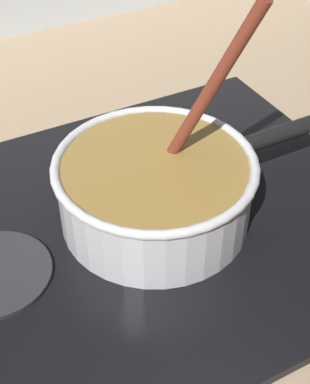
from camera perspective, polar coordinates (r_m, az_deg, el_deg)
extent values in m
cube|color=#9E8466|center=(0.59, 5.94, -17.29)|extent=(2.40, 1.60, 0.04)
cube|color=black|center=(0.69, 0.00, -2.96)|extent=(0.56, 0.48, 0.01)
torus|color=#592D0C|center=(0.68, 0.00, -2.35)|extent=(0.20, 0.20, 0.01)
cylinder|color=silver|center=(0.65, 0.00, 0.00)|extent=(0.22, 0.22, 0.08)
cylinder|color=olive|center=(0.65, 0.00, 0.27)|extent=(0.21, 0.21, 0.08)
torus|color=silver|center=(0.63, 0.00, 2.82)|extent=(0.23, 0.23, 0.01)
cylinder|color=black|center=(0.72, 12.67, 5.80)|extent=(0.13, 0.02, 0.02)
cylinder|color=#EDD88C|center=(0.60, -1.69, -0.22)|extent=(0.03, 0.03, 0.01)
cylinder|color=#EDD88C|center=(0.60, 5.09, -1.13)|extent=(0.03, 0.03, 0.01)
cylinder|color=#EDD88C|center=(0.65, 0.69, 2.92)|extent=(0.03, 0.03, 0.01)
cylinder|color=beige|center=(0.69, 3.29, 5.49)|extent=(0.03, 0.03, 0.01)
cylinder|color=#EDD88C|center=(0.63, 5.02, 1.67)|extent=(0.03, 0.03, 0.01)
cylinder|color=#E5CC7A|center=(0.69, -0.83, 5.78)|extent=(0.04, 0.04, 0.01)
cylinder|color=#EDD88C|center=(0.67, 5.48, 4.00)|extent=(0.04, 0.04, 0.01)
cylinder|color=beige|center=(0.61, 2.10, 0.27)|extent=(0.03, 0.03, 0.01)
cylinder|color=maroon|center=(0.59, 5.59, 10.19)|extent=(0.08, 0.09, 0.21)
cube|color=brown|center=(0.66, 1.28, 3.27)|extent=(0.05, 0.05, 0.01)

